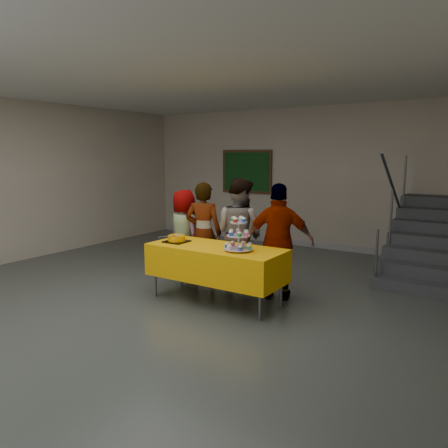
{
  "coord_description": "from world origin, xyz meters",
  "views": [
    {
      "loc": [
        3.67,
        -3.85,
        2.0
      ],
      "look_at": [
        0.43,
        1.1,
        1.05
      ],
      "focal_mm": 35.0,
      "sensor_mm": 36.0,
      "label": 1
    }
  ],
  "objects_px": {
    "schoolchild_b": "(204,233)",
    "staircase": "(435,245)",
    "bake_table": "(216,262)",
    "schoolchild_c": "(239,233)",
    "noticeboard": "(247,172)",
    "schoolchild_a": "(184,234)",
    "cupcake_stand": "(239,237)",
    "schoolchild_d": "(279,242)",
    "bear_cake": "(177,238)"
  },
  "relations": [
    {
      "from": "schoolchild_c",
      "to": "schoolchild_d",
      "type": "xyz_separation_m",
      "value": [
        0.77,
        -0.22,
        -0.02
      ]
    },
    {
      "from": "cupcake_stand",
      "to": "bear_cake",
      "type": "height_order",
      "value": "cupcake_stand"
    },
    {
      "from": "schoolchild_b",
      "to": "schoolchild_c",
      "type": "xyz_separation_m",
      "value": [
        0.55,
        0.16,
        0.03
      ]
    },
    {
      "from": "cupcake_stand",
      "to": "schoolchild_a",
      "type": "relative_size",
      "value": 0.31
    },
    {
      "from": "bake_table",
      "to": "schoolchild_a",
      "type": "bearing_deg",
      "value": 147.09
    },
    {
      "from": "schoolchild_c",
      "to": "staircase",
      "type": "distance_m",
      "value": 3.42
    },
    {
      "from": "staircase",
      "to": "noticeboard",
      "type": "bearing_deg",
      "value": 168.68
    },
    {
      "from": "bake_table",
      "to": "bear_cake",
      "type": "distance_m",
      "value": 0.69
    },
    {
      "from": "schoolchild_a",
      "to": "schoolchild_d",
      "type": "distance_m",
      "value": 1.78
    },
    {
      "from": "schoolchild_d",
      "to": "staircase",
      "type": "relative_size",
      "value": 0.67
    },
    {
      "from": "cupcake_stand",
      "to": "staircase",
      "type": "bearing_deg",
      "value": 60.33
    },
    {
      "from": "schoolchild_b",
      "to": "schoolchild_c",
      "type": "relative_size",
      "value": 0.96
    },
    {
      "from": "schoolchild_b",
      "to": "bake_table",
      "type": "bearing_deg",
      "value": 117.92
    },
    {
      "from": "cupcake_stand",
      "to": "schoolchild_d",
      "type": "height_order",
      "value": "schoolchild_d"
    },
    {
      "from": "schoolchild_a",
      "to": "schoolchild_d",
      "type": "height_order",
      "value": "schoolchild_d"
    },
    {
      "from": "cupcake_stand",
      "to": "schoolchild_b",
      "type": "relative_size",
      "value": 0.28
    },
    {
      "from": "bake_table",
      "to": "schoolchild_d",
      "type": "distance_m",
      "value": 0.91
    },
    {
      "from": "bear_cake",
      "to": "bake_table",
      "type": "bearing_deg",
      "value": 4.82
    },
    {
      "from": "schoolchild_c",
      "to": "staircase",
      "type": "xyz_separation_m",
      "value": [
        2.38,
        2.44,
        -0.34
      ]
    },
    {
      "from": "bake_table",
      "to": "schoolchild_b",
      "type": "bearing_deg",
      "value": 136.32
    },
    {
      "from": "bake_table",
      "to": "schoolchild_d",
      "type": "xyz_separation_m",
      "value": [
        0.66,
        0.58,
        0.25
      ]
    },
    {
      "from": "schoolchild_d",
      "to": "schoolchild_c",
      "type": "bearing_deg",
      "value": -37.37
    },
    {
      "from": "bear_cake",
      "to": "schoolchild_d",
      "type": "relative_size",
      "value": 0.22
    },
    {
      "from": "schoolchild_a",
      "to": "schoolchild_c",
      "type": "relative_size",
      "value": 0.87
    },
    {
      "from": "bear_cake",
      "to": "schoolchild_a",
      "type": "xyz_separation_m",
      "value": [
        -0.48,
        0.77,
        -0.11
      ]
    },
    {
      "from": "staircase",
      "to": "schoolchild_a",
      "type": "bearing_deg",
      "value": -143.42
    },
    {
      "from": "cupcake_stand",
      "to": "staircase",
      "type": "height_order",
      "value": "staircase"
    },
    {
      "from": "schoolchild_c",
      "to": "staircase",
      "type": "height_order",
      "value": "staircase"
    },
    {
      "from": "schoolchild_c",
      "to": "schoolchild_d",
      "type": "height_order",
      "value": "schoolchild_c"
    },
    {
      "from": "staircase",
      "to": "noticeboard",
      "type": "height_order",
      "value": "noticeboard"
    },
    {
      "from": "schoolchild_b",
      "to": "noticeboard",
      "type": "bearing_deg",
      "value": -88.47
    },
    {
      "from": "schoolchild_a",
      "to": "noticeboard",
      "type": "distance_m",
      "value": 3.55
    },
    {
      "from": "schoolchild_b",
      "to": "schoolchild_d",
      "type": "relative_size",
      "value": 0.98
    },
    {
      "from": "schoolchild_a",
      "to": "schoolchild_b",
      "type": "bearing_deg",
      "value": -171.97
    },
    {
      "from": "bear_cake",
      "to": "schoolchild_d",
      "type": "xyz_separation_m",
      "value": [
        1.29,
        0.63,
        -0.02
      ]
    },
    {
      "from": "schoolchild_a",
      "to": "schoolchild_c",
      "type": "bearing_deg",
      "value": -156.63
    },
    {
      "from": "schoolchild_c",
      "to": "schoolchild_d",
      "type": "bearing_deg",
      "value": 172.6
    },
    {
      "from": "schoolchild_a",
      "to": "staircase",
      "type": "bearing_deg",
      "value": -124.28
    },
    {
      "from": "schoolchild_a",
      "to": "staircase",
      "type": "distance_m",
      "value": 4.22
    },
    {
      "from": "cupcake_stand",
      "to": "schoolchild_c",
      "type": "height_order",
      "value": "schoolchild_c"
    },
    {
      "from": "schoolchild_d",
      "to": "noticeboard",
      "type": "relative_size",
      "value": 1.24
    },
    {
      "from": "schoolchild_a",
      "to": "noticeboard",
      "type": "height_order",
      "value": "noticeboard"
    },
    {
      "from": "bear_cake",
      "to": "schoolchild_c",
      "type": "relative_size",
      "value": 0.22
    },
    {
      "from": "bear_cake",
      "to": "staircase",
      "type": "relative_size",
      "value": 0.15
    },
    {
      "from": "cupcake_stand",
      "to": "staircase",
      "type": "relative_size",
      "value": 0.19
    },
    {
      "from": "schoolchild_c",
      "to": "noticeboard",
      "type": "distance_m",
      "value": 3.81
    },
    {
      "from": "schoolchild_b",
      "to": "staircase",
      "type": "distance_m",
      "value": 3.93
    },
    {
      "from": "schoolchild_c",
      "to": "noticeboard",
      "type": "bearing_deg",
      "value": -52.82
    },
    {
      "from": "noticeboard",
      "to": "schoolchild_d",
      "type": "bearing_deg",
      "value": -53.68
    },
    {
      "from": "schoolchild_a",
      "to": "noticeboard",
      "type": "relative_size",
      "value": 1.11
    }
  ]
}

